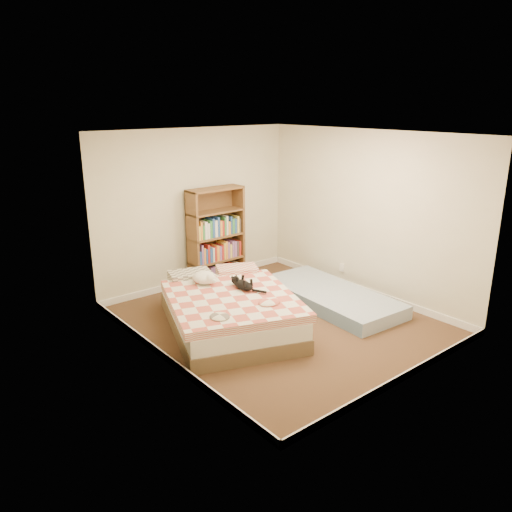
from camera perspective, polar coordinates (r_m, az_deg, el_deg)
room at (r=6.48m, az=2.71°, el=2.22°), size 3.51×4.01×2.51m
bed at (r=6.63m, az=-3.27°, el=-6.05°), size 2.12×2.49×0.56m
bookshelf at (r=8.16m, az=-4.64°, el=0.81°), size 0.95×0.34×1.58m
floor_mattress at (r=7.52m, az=8.50°, el=-4.61°), size 1.13×2.26×0.20m
black_cat at (r=6.60m, az=-1.60°, el=-3.24°), size 0.21×0.60×0.14m
white_dog at (r=6.81m, az=-5.81°, el=-2.45°), size 0.45×0.46×0.17m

